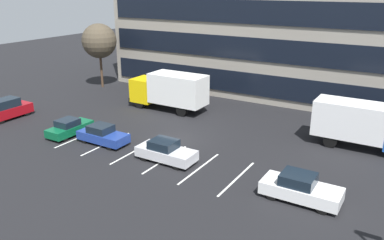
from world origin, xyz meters
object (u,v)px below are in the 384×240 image
Objects in this scene: sedan_navy at (103,135)px; sedan_silver at (166,151)px; box_truck_blue at (363,124)px; sedan_forest at (69,127)px; bare_tree at (99,41)px; sedan_white at (300,188)px; box_truck_yellow at (169,89)px; suv_maroon at (7,109)px.

sedan_navy is 6.08m from sedan_silver.
box_truck_blue reaches higher than sedan_navy.
sedan_forest is 0.52× the size of bare_tree.
bare_tree is at bearing 144.26° from sedan_silver.
sedan_white is 0.60× the size of bare_tree.
box_truck_blue is 1.67× the size of sedan_white.
box_truck_yellow reaches higher than sedan_white.
sedan_silver is at bearing -0.27° from sedan_forest.
box_truck_blue is 23.03m from sedan_forest.
sedan_forest is at bearing -155.69° from box_truck_blue.
box_truck_blue is 19.79m from sedan_navy.
box_truck_blue is 0.95× the size of box_truck_yellow.
sedan_navy is at bearing -46.63° from bare_tree.
bare_tree is (-18.58, 13.37, 4.78)m from sedan_silver.
bare_tree is at bearing 154.00° from sedan_white.
sedan_white is 1.16× the size of sedan_forest.
sedan_silver is 23.38m from bare_tree.
sedan_silver is at bearing 177.68° from sedan_white.
suv_maroon is at bearing 179.76° from sedan_forest.
sedan_navy reaches higher than sedan_forest.
box_truck_blue is 1.76× the size of sedan_silver.
suv_maroon is at bearing -138.74° from box_truck_yellow.
sedan_navy is at bearing -151.69° from box_truck_blue.
bare_tree reaches higher than sedan_white.
sedan_white reaches higher than sedan_navy.
box_truck_yellow is 15.10m from suv_maroon.
sedan_navy is 15.72m from sedan_white.
bare_tree reaches higher than suv_maroon.
sedan_white is at bearing -2.32° from sedan_silver.
suv_maroon is 14.08m from bare_tree.
box_truck_blue is 1.79× the size of suv_maroon.
sedan_navy is 18.82m from bare_tree.
suv_maroon reaches higher than sedan_white.
bare_tree is at bearing 172.64° from box_truck_blue.
suv_maroon is (-17.79, 0.08, 0.19)m from sedan_silver.
sedan_forest is 0.93× the size of suv_maroon.
sedan_white is 1.05× the size of sedan_silver.
bare_tree is (-0.79, 13.29, 4.59)m from suv_maroon.
sedan_silver is at bearing -57.09° from box_truck_yellow.
bare_tree is at bearing 123.83° from sedan_forest.
bare_tree is (-28.21, 13.76, 4.74)m from sedan_white.
box_truck_blue reaches higher than sedan_white.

